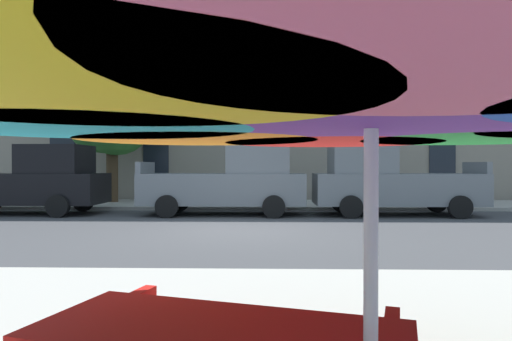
# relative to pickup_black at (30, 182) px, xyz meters

# --- Properties ---
(ground_plane) EXTENTS (120.00, 120.00, 0.00)m
(ground_plane) POSITION_rel_pickup_black_xyz_m (6.84, -3.70, -1.03)
(ground_plane) COLOR #424244
(sidewalk_far) EXTENTS (56.00, 3.60, 0.12)m
(sidewalk_far) POSITION_rel_pickup_black_xyz_m (6.84, 3.10, -0.97)
(sidewalk_far) COLOR #9E998E
(sidewalk_far) RESTS_ON ground
(apartment_building) EXTENTS (36.64, 12.08, 16.00)m
(apartment_building) POSITION_rel_pickup_black_xyz_m (6.84, 11.29, 6.97)
(apartment_building) COLOR gray
(apartment_building) RESTS_ON ground
(pickup_black) EXTENTS (5.10, 2.12, 2.20)m
(pickup_black) POSITION_rel_pickup_black_xyz_m (0.00, 0.00, 0.00)
(pickup_black) COLOR black
(pickup_black) RESTS_ON ground
(pickup_gray) EXTENTS (5.10, 2.12, 2.20)m
(pickup_gray) POSITION_rel_pickup_black_xyz_m (6.43, 0.00, 0.00)
(pickup_gray) COLOR slate
(pickup_gray) RESTS_ON ground
(pickup_gray_midblock) EXTENTS (5.10, 2.12, 2.20)m
(pickup_gray_midblock) POSITION_rel_pickup_black_xyz_m (11.38, 0.00, 0.00)
(pickup_gray_midblock) COLOR slate
(pickup_gray_midblock) RESTS_ON ground
(street_tree_left) EXTENTS (3.48, 3.09, 5.51)m
(street_tree_left) POSITION_rel_pickup_black_xyz_m (1.37, 3.37, 2.63)
(street_tree_left) COLOR #4C3823
(street_tree_left) RESTS_ON ground
(patio_umbrella) EXTENTS (3.77, 3.77, 2.23)m
(patio_umbrella) POSITION_rel_pickup_black_xyz_m (8.03, -12.70, 0.90)
(patio_umbrella) COLOR silver
(patio_umbrella) RESTS_ON ground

